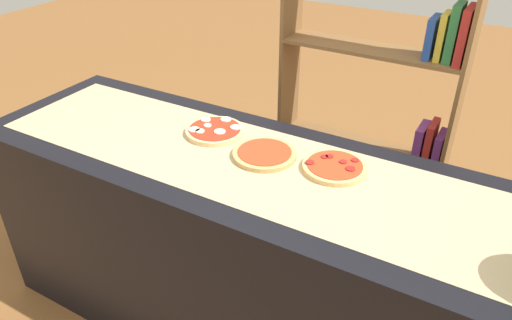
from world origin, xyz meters
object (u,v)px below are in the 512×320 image
at_px(pizza_mozzarella_0, 215,131).
at_px(bookshelf, 384,120).
at_px(pizza_pepperoni_2, 335,167).
at_px(pizza_plain_1, 265,154).

xyz_separation_m(pizza_mozzarella_0, bookshelf, (0.50, 0.83, -0.19)).
relative_size(pizza_mozzarella_0, pizza_pepperoni_2, 1.02).
bearing_deg(pizza_mozzarella_0, pizza_plain_1, -12.67).
bearing_deg(pizza_plain_1, bookshelf, 75.55).
bearing_deg(pizza_plain_1, pizza_pepperoni_2, 9.55).
distance_m(pizza_pepperoni_2, bookshelf, 0.86).
xyz_separation_m(pizza_plain_1, bookshelf, (0.23, 0.89, -0.19)).
bearing_deg(pizza_pepperoni_2, pizza_plain_1, -170.45).
bearing_deg(pizza_plain_1, pizza_mozzarella_0, 167.33).
bearing_deg(pizza_pepperoni_2, pizza_mozzarella_0, 178.37).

